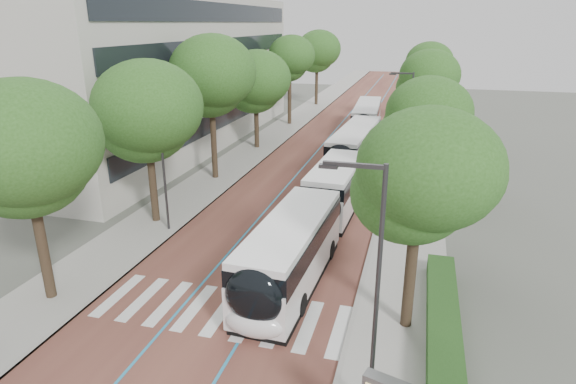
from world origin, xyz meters
name	(u,v)px	position (x,y,z in m)	size (l,w,h in m)	color
ground	(208,325)	(0.00, 0.00, 0.00)	(160.00, 160.00, 0.00)	#51544C
road	(352,128)	(0.00, 40.00, 0.01)	(11.00, 140.00, 0.02)	brown
sidewalk_left	(290,124)	(-7.50, 40.00, 0.06)	(4.00, 140.00, 0.12)	#9A9691
sidewalk_right	(418,131)	(7.50, 40.00, 0.06)	(4.00, 140.00, 0.12)	#9A9691
kerb_left	(305,125)	(-5.60, 40.00, 0.06)	(0.20, 140.00, 0.14)	gray
kerb_right	(401,130)	(5.60, 40.00, 0.06)	(0.20, 140.00, 0.14)	gray
zebra_crossing	(222,311)	(0.20, 1.00, 0.03)	(10.55, 3.60, 0.01)	silver
lane_line_left	(338,127)	(-1.60, 40.00, 0.02)	(0.12, 126.00, 0.01)	teal
lane_line_right	(366,128)	(1.60, 40.00, 0.02)	(0.12, 126.00, 0.01)	teal
office_building	(141,71)	(-19.47, 28.00, 7.00)	(18.11, 40.00, 14.00)	#A8A69C
hedge	(445,353)	(9.10, 0.00, 0.52)	(1.20, 14.00, 0.80)	#1F4518
streetlight_near	(372,277)	(6.62, -3.00, 4.82)	(1.82, 0.20, 8.00)	#303032
streetlight_far	(407,117)	(6.62, 22.00, 4.82)	(1.82, 0.20, 8.00)	#303032
lamp_post_left	(163,163)	(-6.10, 8.00, 4.12)	(0.14, 0.14, 8.00)	#303032
trees_left	(243,80)	(-7.50, 24.69, 6.88)	(6.34, 61.06, 10.26)	black
trees_right	(424,95)	(7.70, 22.79, 6.37)	(5.37, 47.27, 8.96)	black
lead_bus	(313,221)	(2.56, 7.83, 1.63)	(3.27, 18.48, 3.20)	black
bus_queued_0	(354,147)	(2.41, 24.32, 1.62)	(3.17, 12.51, 3.20)	silver
bus_queued_1	(367,119)	(1.95, 37.21, 1.62)	(3.13, 12.51, 3.20)	silver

